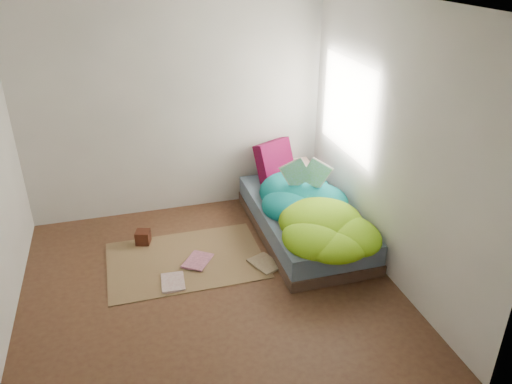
{
  "coord_description": "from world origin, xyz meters",
  "views": [
    {
      "loc": [
        -0.65,
        -3.82,
        2.99
      ],
      "look_at": [
        0.67,
        0.75,
        0.59
      ],
      "focal_mm": 35.0,
      "sensor_mm": 36.0,
      "label": 1
    }
  ],
  "objects_px": {
    "pillow_magenta": "(275,161)",
    "floor_book_a": "(161,284)",
    "bed": "(303,221)",
    "floor_book_b": "(187,259)",
    "open_book": "(306,165)",
    "wooden_box": "(143,237)"
  },
  "relations": [
    {
      "from": "floor_book_a",
      "to": "floor_book_b",
      "type": "bearing_deg",
      "value": 52.15
    },
    {
      "from": "pillow_magenta",
      "to": "open_book",
      "type": "xyz_separation_m",
      "value": [
        0.12,
        -0.75,
        0.24
      ]
    },
    {
      "from": "pillow_magenta",
      "to": "open_book",
      "type": "relative_size",
      "value": 1.07
    },
    {
      "from": "bed",
      "to": "pillow_magenta",
      "type": "relative_size",
      "value": 4.13
    },
    {
      "from": "floor_book_a",
      "to": "open_book",
      "type": "bearing_deg",
      "value": 23.26
    },
    {
      "from": "bed",
      "to": "floor_book_b",
      "type": "relative_size",
      "value": 6.28
    },
    {
      "from": "open_book",
      "to": "floor_book_a",
      "type": "xyz_separation_m",
      "value": [
        -1.69,
        -0.6,
        -0.79
      ]
    },
    {
      "from": "pillow_magenta",
      "to": "wooden_box",
      "type": "height_order",
      "value": "pillow_magenta"
    },
    {
      "from": "bed",
      "to": "floor_book_b",
      "type": "xyz_separation_m",
      "value": [
        -1.36,
        -0.18,
        -0.14
      ]
    },
    {
      "from": "open_book",
      "to": "floor_book_b",
      "type": "relative_size",
      "value": 1.42
    },
    {
      "from": "bed",
      "to": "wooden_box",
      "type": "xyz_separation_m",
      "value": [
        -1.77,
        0.28,
        -0.08
      ]
    },
    {
      "from": "pillow_magenta",
      "to": "wooden_box",
      "type": "relative_size",
      "value": 3.28
    },
    {
      "from": "wooden_box",
      "to": "floor_book_b",
      "type": "distance_m",
      "value": 0.62
    },
    {
      "from": "bed",
      "to": "open_book",
      "type": "xyz_separation_m",
      "value": [
        0.03,
        0.07,
        0.65
      ]
    },
    {
      "from": "open_book",
      "to": "bed",
      "type": "bearing_deg",
      "value": -97.54
    },
    {
      "from": "bed",
      "to": "open_book",
      "type": "bearing_deg",
      "value": 64.63
    },
    {
      "from": "pillow_magenta",
      "to": "wooden_box",
      "type": "bearing_deg",
      "value": 170.98
    },
    {
      "from": "floor_book_a",
      "to": "floor_book_b",
      "type": "relative_size",
      "value": 0.95
    },
    {
      "from": "pillow_magenta",
      "to": "floor_book_a",
      "type": "distance_m",
      "value": 2.15
    },
    {
      "from": "floor_book_b",
      "to": "wooden_box",
      "type": "bearing_deg",
      "value": 167.06
    },
    {
      "from": "bed",
      "to": "open_book",
      "type": "relative_size",
      "value": 4.41
    },
    {
      "from": "pillow_magenta",
      "to": "floor_book_b",
      "type": "xyz_separation_m",
      "value": [
        -1.27,
        -1.0,
        -0.55
      ]
    }
  ]
}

